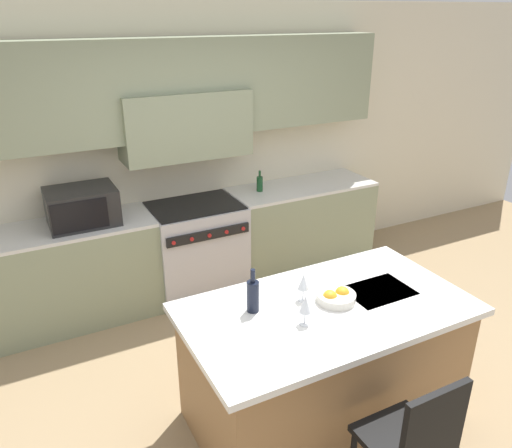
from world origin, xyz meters
TOP-DOWN VIEW (x-y plane):
  - ground_plane at (0.00, 0.00)m, footprint 10.00×10.00m
  - back_cabinetry at (0.00, 2.17)m, footprint 10.00×0.46m
  - back_counter at (0.00, 1.93)m, footprint 3.97×0.62m
  - range_stove at (-0.00, 1.91)m, footprint 0.87×0.70m
  - microwave at (-1.01, 1.93)m, footprint 0.57×0.44m
  - kitchen_island at (0.13, -0.09)m, footprint 1.83×1.02m
  - island_chair at (0.11, -0.93)m, footprint 0.42×0.40m
  - wine_bottle at (-0.31, 0.08)m, footprint 0.08×0.08m
  - wine_glass_near at (-0.10, -0.19)m, footprint 0.07×0.07m
  - wine_glass_far at (0.03, 0.04)m, footprint 0.07×0.07m
  - fruit_bowl at (0.21, -0.07)m, footprint 0.25×0.25m
  - oil_bottle_on_counter at (0.73, 1.98)m, footprint 0.06×0.06m

SIDE VIEW (x-z plane):
  - ground_plane at x=0.00m, z-range 0.00..0.00m
  - kitchen_island at x=0.13m, z-range 0.00..0.89m
  - back_counter at x=0.00m, z-range 0.00..0.91m
  - range_stove at x=0.00m, z-range 0.00..0.91m
  - island_chair at x=0.11m, z-range 0.07..1.04m
  - fruit_bowl at x=0.21m, z-range 0.88..0.97m
  - oil_bottle_on_counter at x=0.73m, z-range 0.89..1.10m
  - wine_bottle at x=-0.31m, z-range 0.85..1.14m
  - wine_glass_near at x=-0.10m, z-range 0.92..1.12m
  - wine_glass_far at x=0.03m, z-range 0.92..1.12m
  - microwave at x=-1.01m, z-range 0.91..1.23m
  - back_cabinetry at x=0.00m, z-range 0.26..2.96m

